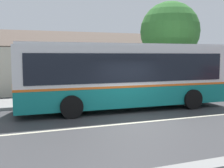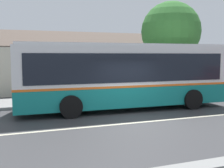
{
  "view_description": "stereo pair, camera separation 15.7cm",
  "coord_description": "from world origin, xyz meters",
  "px_view_note": "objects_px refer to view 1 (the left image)",
  "views": [
    {
      "loc": [
        -5.16,
        -9.97,
        2.7
      ],
      "look_at": [
        -0.07,
        3.27,
        1.25
      ],
      "focal_mm": 45.0,
      "sensor_mm": 36.0,
      "label": 1
    },
    {
      "loc": [
        -5.01,
        -10.03,
        2.7
      ],
      "look_at": [
        -0.07,
        3.27,
        1.25
      ],
      "focal_mm": 45.0,
      "sensor_mm": 36.0,
      "label": 2
    }
  ],
  "objects_px": {
    "transit_bus": "(124,74)",
    "bus_stop_sign": "(212,71)",
    "bench_down_street": "(56,93)",
    "street_tree_primary": "(168,33)"
  },
  "relations": [
    {
      "from": "transit_bus",
      "to": "bus_stop_sign",
      "type": "height_order",
      "value": "transit_bus"
    },
    {
      "from": "bus_stop_sign",
      "to": "bench_down_street",
      "type": "bearing_deg",
      "value": 174.23
    },
    {
      "from": "street_tree_primary",
      "to": "transit_bus",
      "type": "bearing_deg",
      "value": -142.19
    },
    {
      "from": "transit_bus",
      "to": "street_tree_primary",
      "type": "bearing_deg",
      "value": 37.81
    },
    {
      "from": "bus_stop_sign",
      "to": "street_tree_primary",
      "type": "bearing_deg",
      "value": 142.85
    },
    {
      "from": "street_tree_primary",
      "to": "bus_stop_sign",
      "type": "relative_size",
      "value": 2.64
    },
    {
      "from": "transit_bus",
      "to": "bus_stop_sign",
      "type": "relative_size",
      "value": 4.45
    },
    {
      "from": "transit_bus",
      "to": "street_tree_primary",
      "type": "relative_size",
      "value": 1.68
    },
    {
      "from": "bench_down_street",
      "to": "bus_stop_sign",
      "type": "height_order",
      "value": "bus_stop_sign"
    },
    {
      "from": "transit_bus",
      "to": "bench_down_street",
      "type": "height_order",
      "value": "transit_bus"
    }
  ]
}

